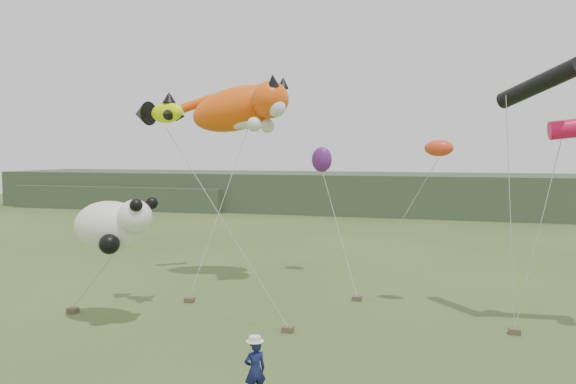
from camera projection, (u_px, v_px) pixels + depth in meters
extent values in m
plane|color=#385123|center=(255.00, 379.00, 15.40)|extent=(120.00, 120.00, 0.00)
cube|color=#2D3D28|center=(400.00, 193.00, 58.36)|extent=(90.00, 12.00, 4.00)
cube|color=#2D3D28|center=(130.00, 196.00, 63.89)|extent=(25.00, 8.00, 2.50)
imported|color=#121744|center=(255.00, 370.00, 14.05)|extent=(0.67, 0.64, 1.54)
cube|color=brown|center=(190.00, 300.00, 23.29)|extent=(0.39, 0.31, 0.20)
cube|color=brown|center=(288.00, 329.00, 19.41)|extent=(0.39, 0.31, 0.20)
cube|color=brown|center=(515.00, 331.00, 19.19)|extent=(0.39, 0.31, 0.20)
cube|color=brown|center=(73.00, 311.00, 21.73)|extent=(0.39, 0.31, 0.20)
cube|color=brown|center=(357.00, 298.00, 23.53)|extent=(0.39, 0.31, 0.20)
ellipsoid|color=#F2520B|center=(239.00, 108.00, 26.72)|extent=(5.22, 3.15, 3.03)
sphere|color=#F2520B|center=(270.00, 100.00, 25.28)|extent=(1.70, 1.70, 1.70)
cone|color=black|center=(273.00, 80.00, 24.69)|extent=(0.53, 0.64, 0.64)
cone|color=black|center=(283.00, 83.00, 25.54)|extent=(0.53, 0.61, 0.60)
sphere|color=white|center=(276.00, 107.00, 24.93)|extent=(0.85, 0.85, 0.85)
ellipsoid|color=white|center=(240.00, 124.00, 26.45)|extent=(1.66, 0.83, 0.52)
sphere|color=white|center=(254.00, 124.00, 24.97)|extent=(0.66, 0.66, 0.66)
sphere|color=white|center=(267.00, 126.00, 26.18)|extent=(0.66, 0.66, 0.66)
cylinder|color=#F2520B|center=(198.00, 103.00, 28.10)|extent=(1.76, 1.29, 1.02)
ellipsoid|color=#EBFF04|center=(167.00, 113.00, 21.11)|extent=(1.57, 0.94, 0.82)
cone|color=black|center=(142.00, 114.00, 21.75)|extent=(0.92, 1.07, 0.93)
cone|color=black|center=(169.00, 97.00, 21.04)|extent=(0.52, 0.52, 0.41)
cone|color=black|center=(168.00, 114.00, 20.53)|extent=(0.55, 0.58, 0.41)
cone|color=black|center=(181.00, 116.00, 21.52)|extent=(0.55, 0.58, 0.41)
cylinder|color=black|center=(538.00, 84.00, 19.61)|extent=(2.68, 2.89, 1.47)
ellipsoid|color=white|center=(110.00, 226.00, 20.25)|extent=(2.74, 1.83, 1.83)
sphere|color=white|center=(135.00, 217.00, 19.59)|extent=(1.22, 1.22, 1.22)
sphere|color=black|center=(136.00, 205.00, 19.09)|extent=(0.45, 0.45, 0.45)
sphere|color=black|center=(152.00, 203.00, 19.88)|extent=(0.45, 0.45, 0.45)
sphere|color=black|center=(109.00, 244.00, 19.37)|extent=(0.71, 0.71, 0.71)
sphere|color=black|center=(96.00, 235.00, 20.80)|extent=(0.71, 0.71, 0.71)
ellipsoid|color=red|center=(439.00, 148.00, 21.84)|extent=(1.11, 0.64, 0.64)
ellipsoid|color=#5C1E74|center=(322.00, 160.00, 28.16)|extent=(1.03, 0.69, 1.26)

